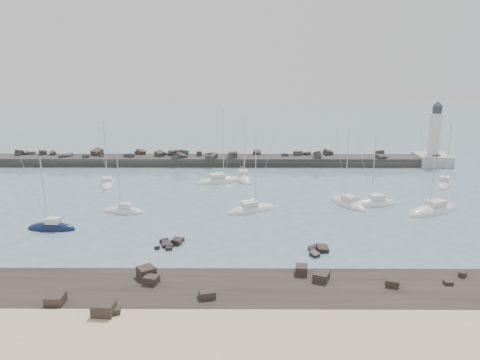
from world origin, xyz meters
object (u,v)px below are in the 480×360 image
at_px(sailboat_2, 52,228).
at_px(sailboat_3, 220,181).
at_px(sailboat_7, 375,204).
at_px(sailboat_8, 348,204).
at_px(sailboat_9, 433,211).
at_px(sailboat_5, 243,179).
at_px(sailboat_1, 108,184).
at_px(sailboat_4, 124,212).
at_px(lighthouse, 433,151).
at_px(sailboat_6, 251,210).
at_px(sailboat_10, 444,184).

distance_m(sailboat_2, sailboat_3, 33.77).
xyz_separation_m(sailboat_2, sailboat_7, (47.35, 11.42, -0.00)).
relative_size(sailboat_8, sailboat_9, 0.86).
distance_m(sailboat_5, sailboat_9, 34.93).
relative_size(sailboat_1, sailboat_4, 1.20).
distance_m(sailboat_2, sailboat_4, 10.95).
xyz_separation_m(sailboat_7, sailboat_8, (-4.33, 0.04, -0.01)).
distance_m(sailboat_1, sailboat_5, 25.59).
xyz_separation_m(sailboat_4, sailboat_7, (39.23, 4.08, 0.01)).
distance_m(sailboat_1, sailboat_3, 20.92).
relative_size(lighthouse, sailboat_6, 1.12).
relative_size(sailboat_2, sailboat_4, 1.05).
height_order(sailboat_1, sailboat_7, sailboat_1).
xyz_separation_m(lighthouse, sailboat_3, (-46.24, -15.41, -2.96)).
bearing_deg(sailboat_10, sailboat_6, -156.83).
distance_m(sailboat_3, sailboat_8, 25.55).
distance_m(lighthouse, sailboat_4, 68.90).
xyz_separation_m(sailboat_1, sailboat_3, (20.82, 2.08, 0.00)).
xyz_separation_m(sailboat_4, sailboat_5, (18.21, 20.12, 0.02)).
distance_m(sailboat_2, sailboat_6, 28.77).
height_order(lighthouse, sailboat_4, lighthouse).
height_order(sailboat_1, sailboat_4, sailboat_1).
bearing_deg(sailboat_1, sailboat_5, 8.53).
bearing_deg(sailboat_1, sailboat_2, -92.49).
bearing_deg(sailboat_3, sailboat_1, -174.29).
height_order(sailboat_4, sailboat_9, sailboat_9).
bearing_deg(sailboat_6, sailboat_9, -0.56).
bearing_deg(sailboat_6, sailboat_2, -163.37).
bearing_deg(sailboat_9, sailboat_4, -179.25).
distance_m(sailboat_1, sailboat_8, 43.74).
relative_size(lighthouse, sailboat_7, 1.20).
relative_size(sailboat_1, sailboat_9, 0.80).
bearing_deg(sailboat_10, sailboat_1, 179.99).
bearing_deg(lighthouse, sailboat_2, -148.85).
bearing_deg(sailboat_3, lighthouse, 18.43).
bearing_deg(sailboat_5, sailboat_1, -171.47).
relative_size(sailboat_6, sailboat_8, 0.97).
xyz_separation_m(sailboat_5, sailboat_10, (37.28, -3.80, -0.00)).
xyz_separation_m(sailboat_3, sailboat_6, (5.71, -17.52, 0.00)).
height_order(sailboat_6, sailboat_7, sailboat_6).
bearing_deg(sailboat_2, sailboat_1, 87.51).
height_order(sailboat_3, sailboat_7, sailboat_3).
relative_size(sailboat_3, sailboat_10, 1.15).
distance_m(sailboat_8, sailboat_10, 23.93).
height_order(sailboat_6, sailboat_10, sailboat_6).
height_order(sailboat_7, sailboat_8, sailboat_8).
height_order(sailboat_5, sailboat_8, sailboat_8).
xyz_separation_m(lighthouse, sailboat_2, (-68.08, -41.16, -2.94)).
distance_m(lighthouse, sailboat_10, 18.30).
bearing_deg(sailboat_8, sailboat_6, -168.21).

